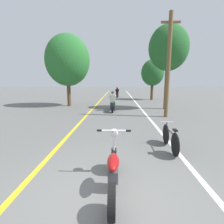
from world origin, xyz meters
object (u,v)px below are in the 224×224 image
roadside_tree_right_near (169,48)px  motorcycle_rider_lead (113,104)px  utility_pole (168,65)px  roadside_tree_right_far (153,73)px  roadside_tree_left (68,60)px  motorcycle_rider_far (117,93)px  bicycle_parked (170,138)px  motorcycle_foreground (113,169)px

roadside_tree_right_near → motorcycle_rider_lead: bearing=-164.7°
utility_pole → motorcycle_rider_lead: (-3.35, 2.06, -2.58)m
roadside_tree_right_far → utility_pole: bearing=-95.9°
utility_pole → roadside_tree_left: 8.71m
motorcycle_rider_far → bicycle_parked: size_ratio=1.16×
motorcycle_rider_far → bicycle_parked: bearing=-84.5°
utility_pole → bicycle_parked: size_ratio=3.54×
roadside_tree_right_near → motorcycle_rider_far: (-3.89, 9.82, -4.09)m
roadside_tree_right_far → motorcycle_rider_lead: 9.56m
motorcycle_foreground → utility_pole: bearing=67.6°
roadside_tree_right_near → roadside_tree_left: (-8.14, 1.45, -0.69)m
roadside_tree_left → bicycle_parked: size_ratio=3.58×
motorcycle_rider_far → roadside_tree_left: bearing=-117.0°
roadside_tree_left → utility_pole: bearing=-32.5°
utility_pole → bicycle_parked: (-1.29, -5.29, -2.75)m
motorcycle_rider_lead → bicycle_parked: size_ratio=1.27×
motorcycle_rider_lead → motorcycle_rider_far: 10.96m
motorcycle_rider_lead → motorcycle_rider_far: bearing=88.5°
utility_pole → roadside_tree_right_near: bearing=75.5°
utility_pole → motorcycle_rider_lead: size_ratio=2.80×
roadside_tree_right_far → motorcycle_rider_far: size_ratio=2.34×
roadside_tree_left → motorcycle_rider_far: 9.98m
roadside_tree_right_near → utility_pole: bearing=-104.5°
roadside_tree_right_far → bicycle_parked: roadside_tree_right_far is taller
motorcycle_foreground → bicycle_parked: bearing=50.3°
roadside_tree_left → motorcycle_foreground: size_ratio=2.94×
utility_pole → motorcycle_foreground: 8.48m
roadside_tree_left → motorcycle_rider_lead: (3.97, -2.60, -3.39)m
bicycle_parked → motorcycle_foreground: bearing=-129.7°
roadside_tree_right_far → motorcycle_foreground: bearing=-103.2°
roadside_tree_right_near → motorcycle_rider_far: 11.32m
motorcycle_rider_lead → motorcycle_rider_far: (0.28, 10.96, -0.02)m
bicycle_parked → roadside_tree_right_near: bearing=76.0°
roadside_tree_right_near → roadside_tree_right_far: size_ratio=1.37×
roadside_tree_right_near → bicycle_parked: roadside_tree_right_near is taller
motorcycle_rider_far → bicycle_parked: motorcycle_rider_far is taller
roadside_tree_right_far → motorcycle_rider_lead: bearing=-118.5°
utility_pole → motorcycle_foreground: utility_pole is taller
utility_pole → motorcycle_foreground: size_ratio=2.91×
roadside_tree_right_far → motorcycle_foreground: 18.26m
utility_pole → bicycle_parked: 6.11m
bicycle_parked → motorcycle_rider_lead: bearing=105.6°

